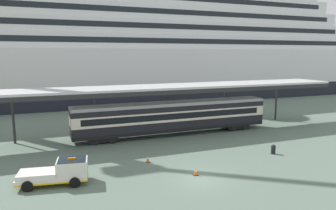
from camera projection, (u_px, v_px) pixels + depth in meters
name	position (u px, v px, depth m)	size (l,w,h in m)	color
ground_plane	(200.00, 179.00, 25.56)	(400.00, 400.00, 0.00)	#596B5E
cruise_ship	(79.00, 46.00, 65.89)	(141.93, 22.69, 35.50)	black
platform_canopy	(172.00, 88.00, 39.02)	(45.21, 5.66, 6.10)	silver
train_carriage	(174.00, 116.00, 39.20)	(24.56, 2.81, 4.11)	black
service_truck	(60.00, 171.00, 24.44)	(5.45, 2.86, 2.02)	silver
traffic_cone_near	(196.00, 172.00, 26.26)	(0.36, 0.36, 0.63)	black
traffic_cone_mid	(148.00, 159.00, 29.42)	(0.36, 0.36, 0.69)	black
quay_bollard	(273.00, 149.00, 31.88)	(0.48, 0.48, 0.96)	black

